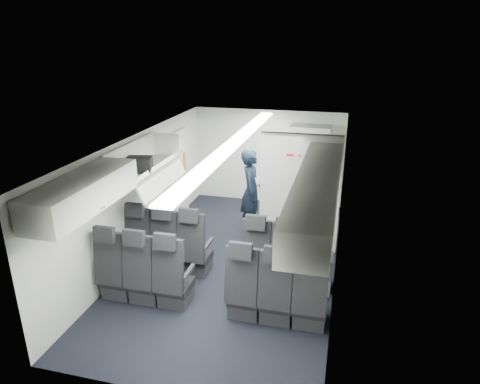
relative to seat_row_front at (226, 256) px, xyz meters
The scene contains 13 objects.
cabin_shell 0.90m from the seat_row_front, 90.00° to the left, with size 3.41×6.01×2.16m.
seat_row_front is the anchor object (origin of this frame).
seat_row_mid 0.90m from the seat_row_front, 90.00° to the right, with size 3.33×0.56×1.24m.
overhead_bin_left_rear 2.50m from the seat_row_front, 133.68° to the right, with size 0.53×1.80×0.40m.
overhead_bin_left_front_open 1.98m from the seat_row_front, 168.87° to the left, with size 0.64×1.70×0.72m.
overhead_bin_right_rear 2.50m from the seat_row_front, 46.32° to the right, with size 0.53×1.80×0.40m.
overhead_bin_right_front 2.04m from the seat_row_front, 11.46° to the left, with size 0.53×1.70×0.40m.
bulkhead_partition 1.79m from the seat_row_front, 53.69° to the left, with size 1.40×0.15×2.13m.
galley_unit 3.43m from the seat_row_front, 73.72° to the left, with size 0.85×0.52×1.90m.
boarding_door 2.71m from the seat_row_front, 128.16° to the left, with size 0.12×1.27×1.86m.
flight_attendant 1.89m from the seat_row_front, 90.13° to the left, with size 0.61×0.40×1.68m, color black.
carry_on_bag 1.98m from the seat_row_front, behind, with size 0.39×0.27×0.23m, color black.
papers 1.93m from the seat_row_front, 84.07° to the left, with size 0.20×0.02×0.14m, color white.
Camera 1 is at (1.70, -6.31, 3.70)m, focal length 32.00 mm.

